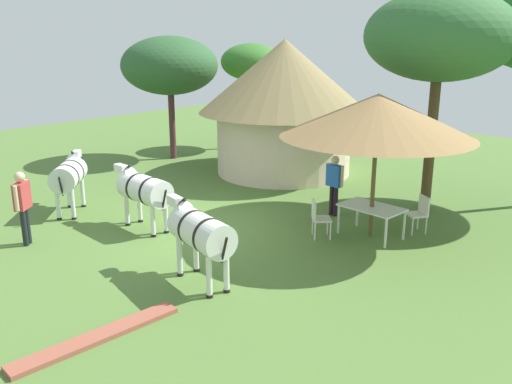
# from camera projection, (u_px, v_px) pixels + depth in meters

# --- Properties ---
(ground_plane) EXTENTS (36.00, 36.00, 0.00)m
(ground_plane) POSITION_uv_depth(u_px,v_px,m) (197.00, 229.00, 13.23)
(ground_plane) COLOR #527535
(thatched_hut) EXTENTS (5.75, 5.75, 4.48)m
(thatched_hut) POSITION_uv_depth(u_px,v_px,m) (284.00, 100.00, 18.06)
(thatched_hut) COLOR beige
(thatched_hut) RESTS_ON ground_plane
(shade_umbrella) EXTENTS (4.37, 4.37, 3.35)m
(shade_umbrella) POSITION_uv_depth(u_px,v_px,m) (378.00, 116.00, 11.97)
(shade_umbrella) COLOR brown
(shade_umbrella) RESTS_ON ground_plane
(patio_dining_table) EXTENTS (1.51, 1.00, 0.74)m
(patio_dining_table) POSITION_uv_depth(u_px,v_px,m) (372.00, 210.00, 12.58)
(patio_dining_table) COLOR silver
(patio_dining_table) RESTS_ON ground_plane
(patio_chair_west_end) EXTENTS (0.61, 0.61, 0.90)m
(patio_chair_west_end) POSITION_uv_depth(u_px,v_px,m) (318.00, 216.00, 12.57)
(patio_chair_west_end) COLOR white
(patio_chair_west_end) RESTS_ON ground_plane
(patio_chair_near_lawn) EXTENTS (0.60, 0.60, 0.90)m
(patio_chair_near_lawn) POSITION_uv_depth(u_px,v_px,m) (419.00, 211.00, 12.91)
(patio_chair_near_lawn) COLOR white
(patio_chair_near_lawn) RESTS_ON ground_plane
(guest_beside_umbrella) EXTENTS (0.57, 0.26, 1.60)m
(guest_beside_umbrella) POSITION_uv_depth(u_px,v_px,m) (334.00, 180.00, 14.00)
(guest_beside_umbrella) COLOR black
(guest_beside_umbrella) RESTS_ON ground_plane
(standing_watcher) EXTENTS (0.45, 0.50, 1.70)m
(standing_watcher) POSITION_uv_depth(u_px,v_px,m) (23.00, 201.00, 11.99)
(standing_watcher) COLOR black
(standing_watcher) RESTS_ON ground_plane
(zebra_nearest_camera) EXTENTS (2.17, 0.78, 1.53)m
(zebra_nearest_camera) POSITION_uv_depth(u_px,v_px,m) (143.00, 190.00, 13.01)
(zebra_nearest_camera) COLOR silver
(zebra_nearest_camera) RESTS_ON ground_plane
(zebra_by_umbrella) EXTENTS (1.66, 1.65, 1.57)m
(zebra_by_umbrella) POSITION_uv_depth(u_px,v_px,m) (69.00, 175.00, 14.21)
(zebra_by_umbrella) COLOR silver
(zebra_by_umbrella) RESTS_ON ground_plane
(zebra_toward_hut) EXTENTS (2.14, 1.00, 1.58)m
(zebra_toward_hut) POSITION_uv_depth(u_px,v_px,m) (200.00, 232.00, 10.09)
(zebra_toward_hut) COLOR silver
(zebra_toward_hut) RESTS_ON ground_plane
(acacia_tree_far_lawn) EXTENTS (3.57, 3.57, 4.58)m
(acacia_tree_far_lawn) POSITION_uv_depth(u_px,v_px,m) (170.00, 66.00, 19.93)
(acacia_tree_far_lawn) COLOR #4D2B30
(acacia_tree_far_lawn) RESTS_ON ground_plane
(acacia_tree_behind_hut) EXTENTS (2.47, 2.47, 4.28)m
(acacia_tree_behind_hut) POSITION_uv_depth(u_px,v_px,m) (251.00, 62.00, 21.99)
(acacia_tree_behind_hut) COLOR #4D321A
(acacia_tree_behind_hut) RESTS_ON ground_plane
(acacia_tree_right_background) EXTENTS (3.79, 3.79, 5.70)m
(acacia_tree_right_background) POSITION_uv_depth(u_px,v_px,m) (440.00, 37.00, 13.48)
(acacia_tree_right_background) COLOR brown
(acacia_tree_right_background) RESTS_ON ground_plane
(brick_patio_kerb) EXTENTS (0.60, 2.82, 0.08)m
(brick_patio_kerb) POSITION_uv_depth(u_px,v_px,m) (98.00, 337.00, 8.43)
(brick_patio_kerb) COLOR #9D5440
(brick_patio_kerb) RESTS_ON ground_plane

